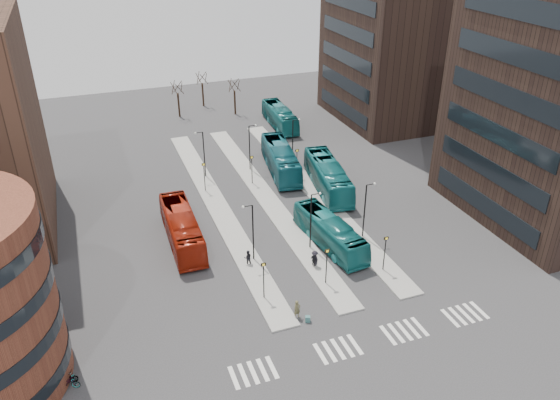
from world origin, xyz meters
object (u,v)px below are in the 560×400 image
object	(u,v)px
suitcase	(308,319)
commuter_a	(248,258)
teal_bus_c	(328,176)
bicycle_near	(67,382)
commuter_b	(314,260)
teal_bus_d	(280,117)
commuter_c	(315,259)
traveller	(297,309)
red_bus	(182,228)
teal_bus_a	(330,232)
bicycle_far	(67,383)
teal_bus_b	(281,159)
bicycle_mid	(67,376)

from	to	relation	value
suitcase	commuter_a	size ratio (longest dim) A/B	0.34
teal_bus_c	bicycle_near	xyz separation A→B (m)	(-30.79, -21.90, -1.35)
commuter_a	commuter_b	world-z (taller)	commuter_a
teal_bus_d	commuter_c	world-z (taller)	teal_bus_d
suitcase	teal_bus_d	world-z (taller)	teal_bus_d
commuter_a	commuter_b	distance (m)	6.39
teal_bus_c	teal_bus_d	bearing A→B (deg)	93.88
suitcase	teal_bus_d	size ratio (longest dim) A/B	0.05
traveller	bicycle_near	size ratio (longest dim) A/B	1.01
traveller	commuter_b	size ratio (longest dim) A/B	1.06
red_bus	commuter_a	world-z (taller)	red_bus
teal_bus_a	bicycle_near	distance (m)	27.74
red_bus	commuter_c	xyz separation A→B (m)	(11.01, -8.81, -0.80)
teal_bus_a	commuter_c	world-z (taller)	teal_bus_a
teal_bus_a	bicycle_far	xyz separation A→B (m)	(-25.69, -10.56, -1.04)
teal_bus_d	bicycle_far	distance (m)	55.46
commuter_c	suitcase	bearing A→B (deg)	-30.14
commuter_b	red_bus	bearing A→B (deg)	36.53
commuter_c	bicycle_far	xyz separation A→B (m)	(-22.74, -7.59, -0.39)
teal_bus_a	teal_bus_b	distance (m)	18.37
teal_bus_d	bicycle_mid	distance (m)	54.95
commuter_c	bicycle_far	bearing A→B (deg)	-74.02
commuter_a	bicycle_near	xyz separation A→B (m)	(-16.84, -10.02, -0.35)
teal_bus_b	bicycle_mid	distance (m)	39.22
bicycle_near	bicycle_mid	xyz separation A→B (m)	(0.00, 0.48, 0.07)
teal_bus_d	traveller	world-z (taller)	teal_bus_d
teal_bus_c	commuter_b	size ratio (longest dim) A/B	8.11
teal_bus_c	teal_bus_d	distance (m)	22.66
commuter_a	commuter_b	xyz separation A→B (m)	(5.83, -2.61, -0.00)
suitcase	commuter_c	xyz separation A→B (m)	(3.71, 7.08, 0.62)
suitcase	red_bus	size ratio (longest dim) A/B	0.04
teal_bus_a	traveller	world-z (taller)	teal_bus_a
bicycle_mid	suitcase	bearing A→B (deg)	-66.61
red_bus	teal_bus_b	size ratio (longest dim) A/B	0.95
teal_bus_c	commuter_b	xyz separation A→B (m)	(-8.12, -14.48, -0.99)
bicycle_far	bicycle_near	bearing A→B (deg)	19.54
commuter_a	bicycle_far	xyz separation A→B (m)	(-16.84, -10.17, -0.29)
red_bus	teal_bus_a	bearing A→B (deg)	-21.52
traveller	bicycle_far	distance (m)	18.46
teal_bus_b	teal_bus_d	distance (m)	16.75
suitcase	bicycle_far	xyz separation A→B (m)	(-19.03, -0.52, 0.23)
commuter_b	commuter_c	xyz separation A→B (m)	(0.07, 0.03, 0.10)
suitcase	commuter_a	xyz separation A→B (m)	(-2.19, 9.66, 0.52)
teal_bus_c	teal_bus_b	bearing A→B (deg)	127.12
suitcase	commuter_b	size ratio (longest dim) A/B	0.34
teal_bus_a	red_bus	bearing A→B (deg)	150.86
teal_bus_c	traveller	size ratio (longest dim) A/B	7.65
red_bus	traveller	world-z (taller)	red_bus
teal_bus_b	commuter_c	xyz separation A→B (m)	(-4.46, -21.28, -0.89)
teal_bus_d	commuter_c	size ratio (longest dim) A/B	6.52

